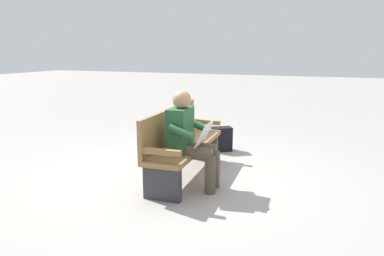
{
  "coord_description": "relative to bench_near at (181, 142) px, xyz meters",
  "views": [
    {
      "loc": [
        4.11,
        1.71,
        1.62
      ],
      "look_at": [
        0.17,
        0.15,
        0.7
      ],
      "focal_mm": 33.24,
      "sensor_mm": 36.0,
      "label": 1
    }
  ],
  "objects": [
    {
      "name": "person_seated",
      "position": [
        0.33,
        0.25,
        0.17
      ],
      "size": [
        0.59,
        0.59,
        1.18
      ],
      "rotation": [
        0.0,
        0.0,
        0.06
      ],
      "color": "#23512D",
      "rests_on": "ground"
    },
    {
      "name": "ground_plane",
      "position": [
        -0.0,
        0.07,
        -0.46
      ],
      "size": [
        40.0,
        40.0,
        0.0
      ],
      "primitive_type": "plane",
      "color": "gray"
    },
    {
      "name": "bench_near",
      "position": [
        0.0,
        0.0,
        0.0
      ],
      "size": [
        1.82,
        0.58,
        0.9
      ],
      "rotation": [
        0.0,
        0.0,
        0.06
      ],
      "color": "olive",
      "rests_on": "ground"
    },
    {
      "name": "backpack",
      "position": [
        -1.36,
        0.14,
        -0.26
      ],
      "size": [
        0.35,
        0.38,
        0.4
      ],
      "rotation": [
        0.0,
        0.0,
        2.15
      ],
      "color": "black",
      "rests_on": "ground"
    }
  ]
}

